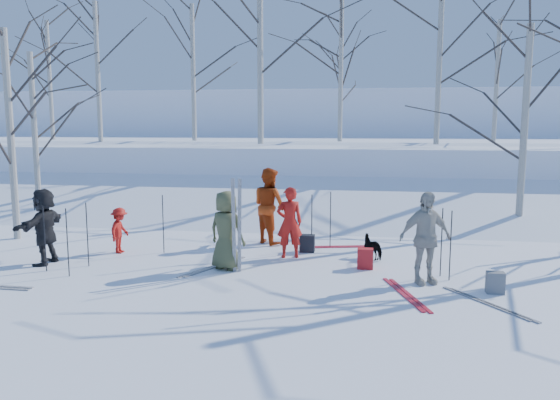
% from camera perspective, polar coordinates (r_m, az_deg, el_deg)
% --- Properties ---
extents(ground, '(120.00, 120.00, 0.00)m').
position_cam_1_polar(ground, '(10.68, -1.25, -8.05)').
color(ground, white).
rests_on(ground, ground).
extents(snow_ramp, '(70.00, 9.49, 4.12)m').
position_cam_1_polar(snow_ramp, '(17.43, 2.78, -1.24)').
color(snow_ramp, white).
rests_on(snow_ramp, ground).
extents(snow_plateau, '(70.00, 18.00, 2.20)m').
position_cam_1_polar(snow_plateau, '(27.23, 5.02, 3.90)').
color(snow_plateau, white).
rests_on(snow_plateau, ground).
extents(far_hill, '(90.00, 30.00, 6.00)m').
position_cam_1_polar(far_hill, '(48.15, 6.73, 6.86)').
color(far_hill, white).
rests_on(far_hill, ground).
extents(skier_olive_center, '(0.92, 0.76, 1.61)m').
position_cam_1_polar(skier_olive_center, '(11.11, -5.64, -3.17)').
color(skier_olive_center, '#464B2D').
rests_on(skier_olive_center, ground).
extents(skier_red_north, '(0.66, 0.53, 1.58)m').
position_cam_1_polar(skier_red_north, '(12.03, 1.00, -2.36)').
color(skier_red_north, '#AF1510').
rests_on(skier_red_north, ground).
extents(skier_redor_behind, '(1.15, 1.14, 1.88)m').
position_cam_1_polar(skier_redor_behind, '(13.46, -1.12, -0.60)').
color(skier_redor_behind, '#B2390D').
rests_on(skier_redor_behind, ground).
extents(skier_red_seated, '(0.41, 0.69, 1.05)m').
position_cam_1_polar(skier_red_seated, '(13.03, -16.41, -3.06)').
color(skier_red_seated, '#AF1510').
rests_on(skier_red_seated, ground).
extents(skier_cream_east, '(1.10, 0.77, 1.73)m').
position_cam_1_polar(skier_cream_east, '(10.42, 14.92, -3.84)').
color(skier_cream_east, beige).
rests_on(skier_cream_east, ground).
extents(skier_grey_west, '(0.54, 1.51, 1.61)m').
position_cam_1_polar(skier_grey_west, '(12.50, -23.41, -2.55)').
color(skier_grey_west, black).
rests_on(skier_grey_west, ground).
extents(dog, '(0.64, 0.64, 0.52)m').
position_cam_1_polar(dog, '(12.22, 9.74, -4.83)').
color(dog, black).
rests_on(dog, ground).
extents(upright_ski_left, '(0.08, 0.16, 1.90)m').
position_cam_1_polar(upright_ski_left, '(10.82, -4.86, -2.69)').
color(upright_ski_left, silver).
rests_on(upright_ski_left, ground).
extents(upright_ski_right, '(0.14, 0.23, 1.89)m').
position_cam_1_polar(upright_ski_right, '(10.77, -4.25, -2.73)').
color(upright_ski_right, silver).
rests_on(upright_ski_right, ground).
extents(ski_pair_a, '(1.01, 1.98, 0.02)m').
position_cam_1_polar(ski_pair_a, '(13.25, 6.27, -4.87)').
color(ski_pair_a, '#B41929').
rests_on(ski_pair_a, ground).
extents(ski_pair_c, '(1.96, 2.09, 0.02)m').
position_cam_1_polar(ski_pair_c, '(9.78, 20.86, -10.06)').
color(ski_pair_c, silver).
rests_on(ski_pair_c, ground).
extents(ski_pair_d, '(1.25, 2.01, 0.02)m').
position_cam_1_polar(ski_pair_d, '(9.87, 13.01, -9.57)').
color(ski_pair_d, '#B41929').
rests_on(ski_pair_d, ground).
extents(ski_pair_e, '(1.66, 2.05, 0.02)m').
position_cam_1_polar(ski_pair_e, '(11.46, -7.00, -6.94)').
color(ski_pair_e, silver).
rests_on(ski_pair_e, ground).
extents(ski_pole_a, '(0.02, 0.02, 1.34)m').
position_cam_1_polar(ski_pole_a, '(12.00, -19.49, -3.43)').
color(ski_pole_a, black).
rests_on(ski_pole_a, ground).
extents(ski_pole_b, '(0.02, 0.02, 1.34)m').
position_cam_1_polar(ski_pole_b, '(11.90, -23.37, -3.72)').
color(ski_pole_b, black).
rests_on(ski_pole_b, ground).
extents(ski_pole_c, '(0.02, 0.02, 1.34)m').
position_cam_1_polar(ski_pole_c, '(12.77, -12.12, -2.47)').
color(ski_pole_c, black).
rests_on(ski_pole_c, ground).
extents(ski_pole_d, '(0.02, 0.02, 1.34)m').
position_cam_1_polar(ski_pole_d, '(11.34, -21.32, -4.17)').
color(ski_pole_d, black).
rests_on(ski_pole_d, ground).
extents(ski_pole_e, '(0.02, 0.02, 1.34)m').
position_cam_1_polar(ski_pole_e, '(10.79, 17.39, -4.59)').
color(ski_pole_e, black).
rests_on(ski_pole_e, ground).
extents(ski_pole_f, '(0.02, 0.02, 1.34)m').
position_cam_1_polar(ski_pole_f, '(11.04, 16.52, -4.26)').
color(ski_pole_f, black).
rests_on(ski_pole_f, ground).
extents(ski_pole_g, '(0.02, 0.02, 1.34)m').
position_cam_1_polar(ski_pole_g, '(13.10, 5.29, -2.06)').
color(ski_pole_g, black).
rests_on(ski_pole_g, ground).
extents(ski_pole_h, '(0.02, 0.02, 1.34)m').
position_cam_1_polar(ski_pole_h, '(12.61, 3.34, -2.43)').
color(ski_pole_h, black).
rests_on(ski_pole_h, ground).
extents(backpack_red, '(0.32, 0.22, 0.42)m').
position_cam_1_polar(backpack_red, '(11.36, 8.89, -6.07)').
color(backpack_red, '#AC1A1D').
rests_on(backpack_red, ground).
extents(backpack_grey, '(0.30, 0.20, 0.38)m').
position_cam_1_polar(backpack_grey, '(10.37, 21.57, -8.04)').
color(backpack_grey, slate).
rests_on(backpack_grey, ground).
extents(backpack_dark, '(0.34, 0.24, 0.40)m').
position_cam_1_polar(backpack_dark, '(12.67, 2.86, -4.55)').
color(backpack_dark, black).
rests_on(backpack_dark, ground).
extents(birch_plateau_a, '(4.03, 4.03, 4.89)m').
position_cam_1_polar(birch_plateau_a, '(24.46, 21.70, 11.45)').
color(birch_plateau_a, silver).
rests_on(birch_plateau_a, snow_plateau).
extents(birch_plateau_b, '(4.83, 4.83, 6.04)m').
position_cam_1_polar(birch_plateau_b, '(20.53, 16.33, 14.06)').
color(birch_plateau_b, silver).
rests_on(birch_plateau_b, snow_plateau).
extents(birch_plateau_c, '(4.54, 4.54, 5.63)m').
position_cam_1_polar(birch_plateau_c, '(24.14, -18.51, 12.54)').
color(birch_plateau_c, silver).
rests_on(birch_plateau_c, snow_plateau).
extents(birch_plateau_d, '(5.62, 5.62, 7.17)m').
position_cam_1_polar(birch_plateau_d, '(20.39, -2.09, 16.01)').
color(birch_plateau_d, silver).
rests_on(birch_plateau_d, snow_plateau).
extents(birch_plateau_e, '(4.33, 4.33, 5.33)m').
position_cam_1_polar(birch_plateau_e, '(27.50, -22.92, 11.40)').
color(birch_plateau_e, silver).
rests_on(birch_plateau_e, snow_plateau).
extents(birch_plateau_f, '(4.62, 4.62, 5.74)m').
position_cam_1_polar(birch_plateau_f, '(24.27, -9.07, 12.95)').
color(birch_plateau_f, silver).
rests_on(birch_plateau_f, snow_plateau).
extents(birch_plateau_g, '(4.62, 4.62, 5.74)m').
position_cam_1_polar(birch_plateau_g, '(22.95, 6.37, 13.28)').
color(birch_plateau_g, silver).
rests_on(birch_plateau_g, snow_plateau).
extents(birch_plateau_i, '(4.06, 4.06, 4.94)m').
position_cam_1_polar(birch_plateau_i, '(26.87, 6.40, 11.66)').
color(birch_plateau_i, silver).
rests_on(birch_plateau_i, snow_plateau).
extents(birch_edge_a, '(4.29, 4.29, 5.28)m').
position_cam_1_polar(birch_edge_a, '(15.40, -26.33, 6.03)').
color(birch_edge_a, silver).
rests_on(birch_edge_a, ground).
extents(birch_edge_d, '(4.22, 4.22, 5.17)m').
position_cam_1_polar(birch_edge_d, '(19.17, -24.25, 6.22)').
color(birch_edge_d, silver).
rests_on(birch_edge_d, ground).
extents(birch_edge_e, '(4.49, 4.49, 5.56)m').
position_cam_1_polar(birch_edge_e, '(16.24, 24.16, 6.72)').
color(birch_edge_e, silver).
rests_on(birch_edge_e, ground).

